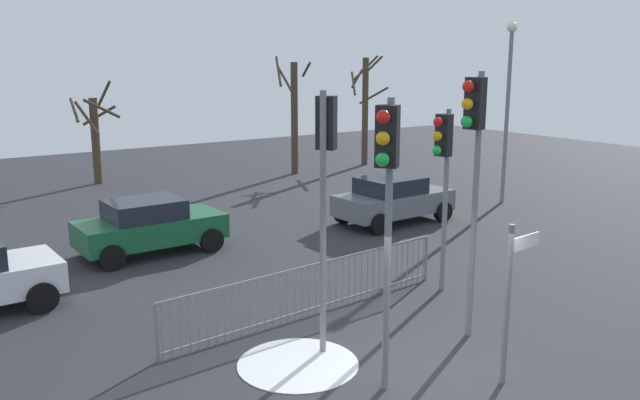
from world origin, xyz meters
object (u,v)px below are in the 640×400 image
object	(u,v)px
traffic_light_mid_left	(443,160)
car_green_mid	(149,225)
traffic_light_rear_left	(474,147)
street_lamp	(508,93)
traffic_light_foreground_right	(326,163)
bare_tree_right	(365,107)
bare_tree_centre	(95,134)
car_grey_far	(393,199)
direction_sign_post	(510,294)
traffic_light_mid_right	(387,182)
bare_tree_left	(294,114)

from	to	relation	value
traffic_light_mid_left	car_green_mid	distance (m)	8.08
traffic_light_rear_left	street_lamp	distance (m)	12.34
traffic_light_foreground_right	bare_tree_right	world-z (taller)	bare_tree_right
traffic_light_mid_left	bare_tree_centre	xyz separation A→B (m)	(-2.51, 17.35, -0.94)
car_grey_far	car_green_mid	distance (m)	7.61
traffic_light_foreground_right	direction_sign_post	bearing A→B (deg)	-3.36
traffic_light_mid_right	street_lamp	bearing A→B (deg)	-91.55
traffic_light_rear_left	bare_tree_left	bearing A→B (deg)	-33.32
traffic_light_rear_left	bare_tree_right	size ratio (longest dim) A/B	0.94
traffic_light_mid_right	car_green_mid	distance (m)	9.68
car_grey_far	traffic_light_mid_left	bearing A→B (deg)	-122.80
street_lamp	bare_tree_right	xyz separation A→B (m)	(1.21, 9.59, -1.10)
direction_sign_post	street_lamp	xyz separation A→B (m)	(10.53, 9.10, 2.41)
direction_sign_post	traffic_light_mid_left	bearing A→B (deg)	55.25
traffic_light_mid_left	bare_tree_centre	bearing A→B (deg)	-4.94
direction_sign_post	bare_tree_centre	bearing A→B (deg)	85.98
traffic_light_mid_right	traffic_light_mid_left	bearing A→B (deg)	-89.64
traffic_light_foreground_right	direction_sign_post	world-z (taller)	traffic_light_foreground_right
traffic_light_foreground_right	bare_tree_centre	bearing A→B (deg)	139.98
traffic_light_mid_right	direction_sign_post	bearing A→B (deg)	-149.31
traffic_light_rear_left	traffic_light_mid_right	size ratio (longest dim) A/B	1.07
traffic_light_mid_right	car_grey_far	distance (m)	11.24
traffic_light_mid_left	car_grey_far	bearing A→B (deg)	-44.31
traffic_light_mid_left	traffic_light_mid_right	world-z (taller)	traffic_light_mid_right
traffic_light_foreground_right	bare_tree_right	bearing A→B (deg)	103.96
traffic_light_rear_left	traffic_light_foreground_right	xyz separation A→B (m)	(-2.44, 1.06, -0.21)
traffic_light_foreground_right	bare_tree_right	distance (m)	20.94
traffic_light_foreground_right	car_green_mid	distance (m)	7.97
direction_sign_post	traffic_light_foreground_right	bearing A→B (deg)	117.51
traffic_light_mid_left	car_green_mid	size ratio (longest dim) A/B	1.06
traffic_light_rear_left	traffic_light_mid_right	distance (m)	2.73
traffic_light_mid_left	traffic_light_rear_left	bearing A→B (deg)	133.98
traffic_light_mid_left	traffic_light_mid_right	xyz separation A→B (m)	(-3.95, -2.83, 0.37)
traffic_light_mid_left	bare_tree_centre	world-z (taller)	bare_tree_centre
street_lamp	bare_tree_centre	xyz separation A→B (m)	(-10.96, 11.92, -1.85)
direction_sign_post	car_green_mid	size ratio (longest dim) A/B	0.69
bare_tree_right	traffic_light_foreground_right	bearing A→B (deg)	-129.96
street_lamp	direction_sign_post	bearing A→B (deg)	-139.17
traffic_light_rear_left	traffic_light_mid_right	bearing A→B (deg)	94.76
car_grey_far	car_green_mid	bearing A→B (deg)	170.03
bare_tree_centre	traffic_light_mid_left	bearing A→B (deg)	-81.76
direction_sign_post	street_lamp	bearing A→B (deg)	35.61
traffic_light_mid_left	bare_tree_right	distance (m)	17.86
car_green_mid	bare_tree_centre	xyz separation A→B (m)	(1.75, 10.86, 1.28)
traffic_light_mid_left	bare_tree_right	world-z (taller)	bare_tree_right
traffic_light_mid_left	bare_tree_left	bearing A→B (deg)	-33.50
bare_tree_left	traffic_light_mid_left	bearing A→B (deg)	-110.32
direction_sign_post	bare_tree_right	distance (m)	22.11
street_lamp	bare_tree_left	distance (m)	9.90
bare_tree_right	traffic_light_mid_right	bearing A→B (deg)	-127.33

